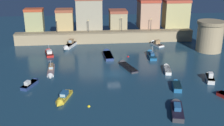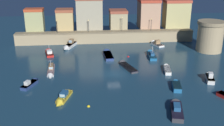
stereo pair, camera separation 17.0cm
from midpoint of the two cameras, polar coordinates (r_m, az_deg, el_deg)
The scene contains 23 objects.
ground_plane at distance 54.46m, azimuth 0.48°, elevation -2.22°, with size 127.48×127.48×0.00m, color #19384C.
quay_wall at distance 75.27m, azimuth -1.26°, elevation 5.38°, with size 47.46×2.81×3.06m.
old_town_backdrop at distance 78.19m, azimuth 0.98°, elevation 9.79°, with size 44.96×6.20×8.91m.
fortress_tower at distance 71.42m, azimuth 19.53°, elevation 5.23°, with size 6.56×6.56×7.38m.
quay_lamp_0 at distance 74.60m, azimuth -11.15°, elevation 7.83°, with size 0.32×0.32×3.34m.
quay_lamp_1 at distance 74.24m, azimuth -4.78°, elevation 8.01°, with size 0.32×0.32×3.19m.
quay_lamp_2 at distance 74.78m, azimuth 2.10°, elevation 8.42°, with size 0.32×0.32×3.78m.
quay_lamp_3 at distance 76.27m, azimuth 8.10°, elevation 8.23°, with size 0.32×0.32×3.25m.
moored_boat_0 at distance 57.14m, azimuth 11.25°, elevation -1.11°, with size 1.98×5.47×1.08m.
moored_boat_1 at distance 42.46m, azimuth 13.15°, elevation -8.92°, with size 3.05×6.70×1.74m.
moored_boat_2 at distance 71.78m, azimuth -8.61°, elevation 3.59°, with size 3.96×7.21×2.19m.
moored_boat_3 at distance 65.06m, azimuth 8.07°, elevation 1.78°, with size 1.90×6.61×3.18m.
moored_boat_4 at distance 67.55m, azimuth -12.70°, elevation 2.13°, with size 2.66×5.47×3.23m.
moored_boat_5 at distance 51.47m, azimuth -16.08°, elevation -3.97°, with size 3.02×5.03×1.57m.
moored_boat_6 at distance 49.84m, azimuth 13.11°, elevation -4.43°, with size 2.12×4.57×1.26m.
moored_boat_8 at distance 54.65m, azimuth 19.44°, elevation -2.75°, with size 2.49×4.92×1.92m.
moored_boat_9 at distance 58.23m, azimuth 2.84°, elevation -0.47°, with size 3.63×7.45×1.42m.
moored_boat_10 at distance 64.86m, azimuth -0.85°, elevation 1.84°, with size 2.12×7.28×1.68m.
moored_boat_11 at distance 44.89m, azimuth -9.98°, elevation -7.14°, with size 2.82×5.62×1.55m.
moored_boat_12 at distance 56.02m, azimuth -12.33°, elevation -1.63°, with size 1.61×7.37×2.76m.
moored_boat_13 at distance 74.16m, azimuth 9.00°, elevation 3.99°, with size 3.25×5.08×2.00m.
mooring_buoy_0 at distance 64.17m, azimuth 3.42°, elevation 1.27°, with size 0.49×0.49×0.49m, color red.
mooring_buoy_1 at distance 42.81m, azimuth -4.71°, elevation -8.89°, with size 0.46×0.46×0.46m, color yellow.
Camera 2 is at (-5.08, -50.10, 20.74)m, focal length 44.65 mm.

